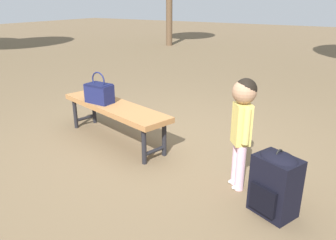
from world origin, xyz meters
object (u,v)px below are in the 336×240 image
at_px(park_bench, 114,109).
at_px(backpack_large, 275,182).
at_px(child_standing, 243,117).
at_px(handbag, 99,92).

bearing_deg(park_bench, backpack_large, -12.96).
bearing_deg(backpack_large, park_bench, 167.04).
distance_m(child_standing, backpack_large, 0.59).
xyz_separation_m(park_bench, handbag, (-0.19, -0.03, 0.18)).
relative_size(child_standing, backpack_large, 1.80).
height_order(park_bench, handbag, handbag).
distance_m(handbag, backpack_large, 2.25).
relative_size(handbag, backpack_large, 0.66).
distance_m(park_bench, child_standing, 1.65).
bearing_deg(child_standing, park_bench, 171.90).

